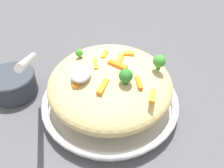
# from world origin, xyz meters

# --- Properties ---
(ground_plane) EXTENTS (2.40, 2.40, 0.00)m
(ground_plane) POSITION_xyz_m (0.00, 0.00, 0.00)
(ground_plane) COLOR #4C4C51
(serving_bowl) EXTENTS (0.31, 0.31, 0.04)m
(serving_bowl) POSITION_xyz_m (0.00, 0.00, 0.02)
(serving_bowl) COLOR silver
(serving_bowl) RESTS_ON ground_plane
(pasta_mound) EXTENTS (0.27, 0.27, 0.09)m
(pasta_mound) POSITION_xyz_m (0.00, 0.00, 0.07)
(pasta_mound) COLOR #D1BA7A
(pasta_mound) RESTS_ON serving_bowl
(carrot_piece_0) EXTENTS (0.04, 0.02, 0.01)m
(carrot_piece_0) POSITION_xyz_m (0.04, -0.06, 0.11)
(carrot_piece_0) COLOR orange
(carrot_piece_0) RESTS_ON pasta_mound
(carrot_piece_1) EXTENTS (0.04, 0.01, 0.01)m
(carrot_piece_1) POSITION_xyz_m (0.05, 0.05, 0.11)
(carrot_piece_1) COLOR orange
(carrot_piece_1) RESTS_ON pasta_mound
(carrot_piece_2) EXTENTS (0.03, 0.02, 0.01)m
(carrot_piece_2) POSITION_xyz_m (-0.04, -0.01, 0.12)
(carrot_piece_2) COLOR orange
(carrot_piece_2) RESTS_ON pasta_mound
(carrot_piece_3) EXTENTS (0.04, 0.02, 0.01)m
(carrot_piece_3) POSITION_xyz_m (-0.02, 0.02, 0.12)
(carrot_piece_3) COLOR orange
(carrot_piece_3) RESTS_ON pasta_mound
(carrot_piece_4) EXTENTS (0.03, 0.04, 0.01)m
(carrot_piece_4) POSITION_xyz_m (0.00, 0.02, 0.12)
(carrot_piece_4) COLOR orange
(carrot_piece_4) RESTS_ON pasta_mound
(carrot_piece_5) EXTENTS (0.03, 0.03, 0.01)m
(carrot_piece_5) POSITION_xyz_m (0.01, -0.06, 0.11)
(carrot_piece_5) COLOR orange
(carrot_piece_5) RESTS_ON pasta_mound
(carrot_piece_6) EXTENTS (0.04, 0.02, 0.01)m
(carrot_piece_6) POSITION_xyz_m (0.06, -0.01, 0.12)
(carrot_piece_6) COLOR orange
(carrot_piece_6) RESTS_ON pasta_mound
(carrot_piece_7) EXTENTS (0.03, 0.02, 0.01)m
(carrot_piece_7) POSITION_xyz_m (0.08, 0.07, 0.11)
(carrot_piece_7) COLOR orange
(carrot_piece_7) RESTS_ON pasta_mound
(carrot_piece_8) EXTENTS (0.01, 0.02, 0.01)m
(carrot_piece_8) POSITION_xyz_m (-0.05, 0.04, 0.12)
(carrot_piece_8) COLOR orange
(carrot_piece_8) RESTS_ON pasta_mound
(carrot_piece_9) EXTENTS (0.04, 0.01, 0.01)m
(carrot_piece_9) POSITION_xyz_m (-0.01, -0.03, 0.12)
(carrot_piece_9) COLOR orange
(carrot_piece_9) RESTS_ON pasta_mound
(broccoli_floret_0) EXTENTS (0.03, 0.03, 0.03)m
(broccoli_floret_0) POSITION_xyz_m (-0.00, 0.10, 0.13)
(broccoli_floret_0) COLOR #377928
(broccoli_floret_0) RESTS_ON pasta_mound
(broccoli_floret_1) EXTENTS (0.03, 0.03, 0.03)m
(broccoli_floret_1) POSITION_xyz_m (0.05, 0.03, 0.13)
(broccoli_floret_1) COLOR #296820
(broccoli_floret_1) RESTS_ON pasta_mound
(broccoli_floret_2) EXTENTS (0.02, 0.02, 0.02)m
(broccoli_floret_2) POSITION_xyz_m (-0.04, -0.07, 0.12)
(broccoli_floret_2) COLOR #377928
(broccoli_floret_2) RESTS_ON pasta_mound
(serving_spoon) EXTENTS (0.17, 0.13, 0.11)m
(serving_spoon) POSITION_xyz_m (0.04, -0.09, 0.14)
(serving_spoon) COLOR #B7B7BC
(serving_spoon) RESTS_ON pasta_mound
(companion_bowl) EXTENTS (0.11, 0.11, 0.06)m
(companion_bowl) POSITION_xyz_m (-0.05, -0.24, 0.03)
(companion_bowl) COLOR #333842
(companion_bowl) RESTS_ON ground_plane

